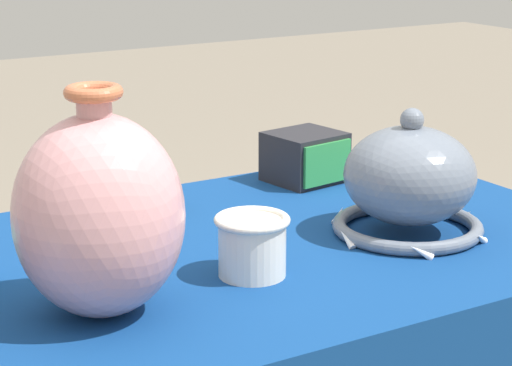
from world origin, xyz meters
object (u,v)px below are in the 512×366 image
Objects in this scene: mosaic_tile_box at (306,157)px; jar_round_ochre at (130,182)px; vase_tall_bulbous at (99,214)px; cup_wide_ivory at (253,243)px; vase_dome_bell at (409,183)px.

jar_round_ochre is (-0.36, -0.01, 0.01)m from mosaic_tile_box.
vase_tall_bulbous is 2.76× the size of cup_wide_ivory.
cup_wide_ivory is (0.23, 0.01, -0.08)m from vase_tall_bulbous.
cup_wide_ivory is at bearing -174.34° from vase_dome_bell.
vase_dome_bell is 0.34m from mosaic_tile_box.
jar_round_ochre is (-0.03, 0.35, 0.01)m from cup_wide_ivory.
vase_tall_bulbous reaches higher than cup_wide_ivory.
vase_tall_bulbous is at bearing -119.12° from jar_round_ochre.
cup_wide_ivory is 0.35m from jar_round_ochre.
jar_round_ochre is (0.20, 0.37, -0.08)m from vase_tall_bulbous.
mosaic_tile_box reaches higher than cup_wide_ivory.
vase_dome_bell is 2.34× the size of cup_wide_ivory.
mosaic_tile_box is 1.02× the size of jar_round_ochre.
vase_dome_bell reaches higher than jar_round_ochre.
vase_dome_bell is at bearing -44.23° from jar_round_ochre.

